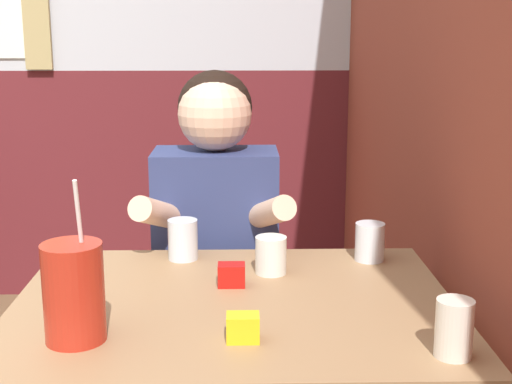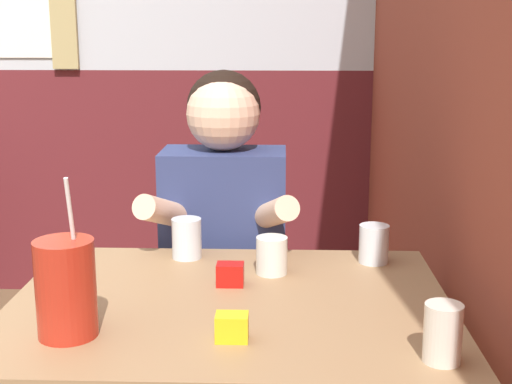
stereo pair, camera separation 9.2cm
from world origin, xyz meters
name	(u,v)px [view 2 (the right image)]	position (x,y,z in m)	size (l,w,h in m)	color
brick_wall_right	(436,7)	(1.53, 1.17, 1.35)	(0.08, 4.35, 2.70)	brown
back_wall	(49,14)	(-0.02, 2.38, 1.36)	(6.00, 0.09, 2.70)	silver
main_table	(230,334)	(0.97, 0.38, 0.66)	(0.92, 0.71, 0.73)	#93704C
person_seated	(225,271)	(0.92, 0.90, 0.62)	(0.42, 0.40, 1.18)	navy
cocktail_pitcher	(66,288)	(0.68, 0.20, 0.83)	(0.11, 0.11, 0.30)	#B22819
glass_near_pitcher	(374,244)	(1.30, 0.65, 0.78)	(0.07, 0.07, 0.09)	silver
glass_center	(272,255)	(1.05, 0.56, 0.78)	(0.07, 0.07, 0.09)	silver
glass_far_side	(443,333)	(1.35, 0.12, 0.79)	(0.07, 0.07, 0.10)	silver
glass_by_brick	(187,238)	(0.84, 0.67, 0.78)	(0.07, 0.07, 0.10)	silver
condiment_ketchup	(230,274)	(0.96, 0.48, 0.76)	(0.06, 0.04, 0.05)	#B7140F
condiment_mustard	(232,327)	(0.99, 0.19, 0.76)	(0.06, 0.04, 0.05)	yellow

